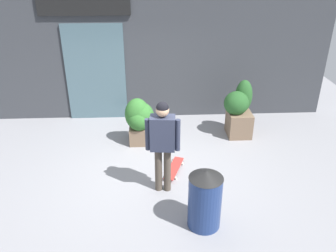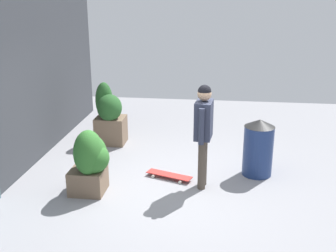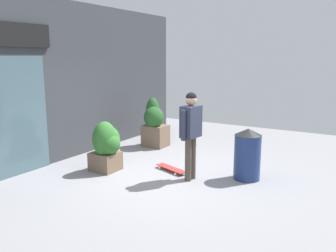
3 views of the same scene
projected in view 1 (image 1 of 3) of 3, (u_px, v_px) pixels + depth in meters
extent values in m
plane|color=gray|center=(157.00, 174.00, 6.90)|extent=(12.00, 12.00, 0.00)
cube|color=#383A3F|center=(153.00, 46.00, 8.60)|extent=(8.84, 0.25, 3.70)
cube|color=#47606B|center=(96.00, 73.00, 8.69)|extent=(1.47, 0.06, 2.43)
cube|color=black|center=(83.00, 5.00, 7.93)|extent=(2.13, 0.05, 0.48)
cylinder|color=#4C4238|center=(158.00, 169.00, 6.26)|extent=(0.13, 0.13, 0.87)
cylinder|color=#4C4238|center=(167.00, 170.00, 6.26)|extent=(0.13, 0.13, 0.87)
cube|color=#2D3347|center=(163.00, 133.00, 5.92)|extent=(0.45, 0.30, 0.62)
cylinder|color=#2D3347|center=(148.00, 135.00, 5.95)|extent=(0.09, 0.09, 0.59)
cylinder|color=#2D3347|center=(178.00, 135.00, 5.93)|extent=(0.09, 0.09, 0.59)
sphere|color=tan|center=(162.00, 110.00, 5.73)|extent=(0.23, 0.23, 0.23)
sphere|color=black|center=(162.00, 108.00, 5.71)|extent=(0.21, 0.21, 0.21)
cube|color=red|center=(174.00, 168.00, 6.97)|extent=(0.46, 0.84, 0.02)
cylinder|color=silver|center=(173.00, 162.00, 7.24)|extent=(0.05, 0.06, 0.05)
cylinder|color=silver|center=(183.00, 164.00, 7.18)|extent=(0.05, 0.06, 0.05)
cylinder|color=silver|center=(165.00, 176.00, 6.79)|extent=(0.05, 0.06, 0.05)
cylinder|color=silver|center=(176.00, 178.00, 6.73)|extent=(0.05, 0.06, 0.05)
cube|color=brown|center=(141.00, 134.00, 7.99)|extent=(0.53, 0.55, 0.40)
ellipsoid|color=#2D6628|center=(142.00, 116.00, 7.73)|extent=(0.55, 0.53, 0.63)
ellipsoid|color=#2D6628|center=(139.00, 119.00, 7.71)|extent=(0.53, 0.55, 0.51)
ellipsoid|color=#2D6628|center=(137.00, 114.00, 7.70)|extent=(0.55, 0.47, 0.74)
cube|color=brown|center=(239.00, 123.00, 8.25)|extent=(0.53, 0.62, 0.58)
ellipsoid|color=#235123|center=(236.00, 103.00, 7.98)|extent=(0.57, 0.52, 0.56)
ellipsoid|color=#235123|center=(244.00, 96.00, 8.10)|extent=(0.40, 0.37, 0.80)
cylinder|color=navy|center=(205.00, 202.00, 5.43)|extent=(0.52, 0.52, 0.90)
cone|color=black|center=(206.00, 174.00, 5.20)|extent=(0.53, 0.53, 0.13)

